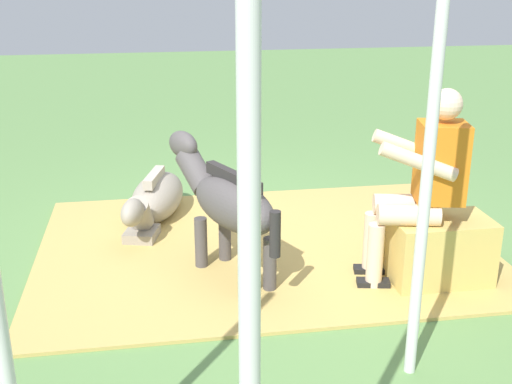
{
  "coord_description": "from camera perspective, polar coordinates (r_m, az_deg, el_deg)",
  "views": [
    {
      "loc": [
        0.75,
        4.43,
        2.08
      ],
      "look_at": [
        0.05,
        0.15,
        0.55
      ],
      "focal_mm": 45.62,
      "sensor_mm": 36.0,
      "label": 1
    }
  ],
  "objects": [
    {
      "name": "hay_bale",
      "position": [
        4.61,
        15.76,
        -5.0
      ],
      "size": [
        0.67,
        0.41,
        0.47
      ],
      "primitive_type": "cube",
      "color": "tan",
      "rests_on": "ground"
    },
    {
      "name": "tent_pole_left",
      "position": [
        3.24,
        14.86,
        2.3
      ],
      "size": [
        0.06,
        0.06,
        2.33
      ],
      "primitive_type": "cylinder",
      "color": "silver",
      "rests_on": "ground"
    },
    {
      "name": "soda_bottle",
      "position": [
        5.12,
        19.38,
        -4.12
      ],
      "size": [
        0.07,
        0.07,
        0.27
      ],
      "color": "#197233",
      "rests_on": "ground"
    },
    {
      "name": "pony_lying",
      "position": [
        5.57,
        -8.87,
        -0.66
      ],
      "size": [
        0.62,
        1.36,
        0.42
      ],
      "color": "gray",
      "rests_on": "ground"
    },
    {
      "name": "person_seated",
      "position": [
        4.38,
        14.32,
        1.01
      ],
      "size": [
        0.7,
        0.5,
        1.35
      ],
      "color": "beige",
      "rests_on": "ground"
    },
    {
      "name": "hay_patch",
      "position": [
        5.03,
        0.67,
        -4.85
      ],
      "size": [
        3.41,
        2.47,
        0.02
      ],
      "primitive_type": "cube",
      "color": "tan",
      "rests_on": "ground"
    },
    {
      "name": "ground_plane",
      "position": [
        4.96,
        0.3,
        -5.39
      ],
      "size": [
        24.0,
        24.0,
        0.0
      ],
      "primitive_type": "plane",
      "color": "#608C4C"
    },
    {
      "name": "tent_pole_mid",
      "position": [
        1.77,
        -0.57,
        -11.85
      ],
      "size": [
        0.06,
        0.06,
        2.33
      ],
      "primitive_type": "cylinder",
      "color": "silver",
      "rests_on": "ground"
    },
    {
      "name": "pony_standing",
      "position": [
        4.41,
        -2.6,
        -0.8
      ],
      "size": [
        0.76,
        1.25,
        0.92
      ],
      "color": "#4C4747",
      "rests_on": "ground"
    }
  ]
}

